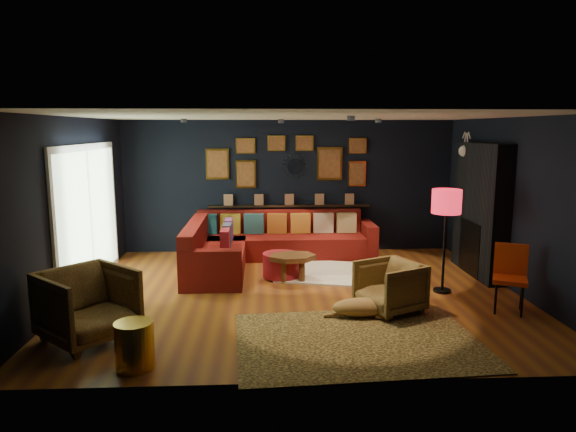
{
  "coord_description": "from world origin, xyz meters",
  "views": [
    {
      "loc": [
        -0.53,
        -7.36,
        2.42
      ],
      "look_at": [
        -0.15,
        0.3,
        1.12
      ],
      "focal_mm": 32.0,
      "sensor_mm": 36.0,
      "label": 1
    }
  ],
  "objects_px": {
    "gold_stool": "(135,345)",
    "orange_chair": "(510,272)",
    "coffee_table": "(292,260)",
    "pouf": "(281,265)",
    "sectional": "(258,245)",
    "armchair_left": "(88,302)",
    "dog": "(361,304)",
    "armchair_right": "(390,284)",
    "floor_lamp": "(446,206)"
  },
  "relations": [
    {
      "from": "coffee_table",
      "to": "armchair_left",
      "type": "distance_m",
      "value": 3.38
    },
    {
      "from": "pouf",
      "to": "floor_lamp",
      "type": "xyz_separation_m",
      "value": [
        2.4,
        -0.85,
        1.08
      ]
    },
    {
      "from": "gold_stool",
      "to": "pouf",
      "type": "bearing_deg",
      "value": 62.87
    },
    {
      "from": "armchair_left",
      "to": "armchair_right",
      "type": "xyz_separation_m",
      "value": [
        3.71,
        0.78,
        -0.09
      ]
    },
    {
      "from": "armchair_left",
      "to": "orange_chair",
      "type": "relative_size",
      "value": 1.03
    },
    {
      "from": "orange_chair",
      "to": "coffee_table",
      "type": "bearing_deg",
      "value": 176.61
    },
    {
      "from": "pouf",
      "to": "armchair_right",
      "type": "xyz_separation_m",
      "value": [
        1.4,
        -1.64,
        0.15
      ]
    },
    {
      "from": "armchair_left",
      "to": "gold_stool",
      "type": "distance_m",
      "value": 1.04
    },
    {
      "from": "sectional",
      "to": "pouf",
      "type": "bearing_deg",
      "value": -69.38
    },
    {
      "from": "pouf",
      "to": "dog",
      "type": "xyz_separation_m",
      "value": [
        0.98,
        -1.84,
        -0.04
      ]
    },
    {
      "from": "dog",
      "to": "armchair_left",
      "type": "bearing_deg",
      "value": -170.06
    },
    {
      "from": "dog",
      "to": "sectional",
      "type": "bearing_deg",
      "value": 115.51
    },
    {
      "from": "sectional",
      "to": "dog",
      "type": "height_order",
      "value": "sectional"
    },
    {
      "from": "floor_lamp",
      "to": "gold_stool",
      "type": "bearing_deg",
      "value": -150.2
    },
    {
      "from": "sectional",
      "to": "armchair_left",
      "type": "relative_size",
      "value": 3.65
    },
    {
      "from": "sectional",
      "to": "gold_stool",
      "type": "relative_size",
      "value": 6.93
    },
    {
      "from": "coffee_table",
      "to": "gold_stool",
      "type": "distance_m",
      "value": 3.51
    },
    {
      "from": "gold_stool",
      "to": "orange_chair",
      "type": "bearing_deg",
      "value": 17.71
    },
    {
      "from": "sectional",
      "to": "orange_chair",
      "type": "height_order",
      "value": "orange_chair"
    },
    {
      "from": "armchair_right",
      "to": "gold_stool",
      "type": "xyz_separation_m",
      "value": [
        -3.01,
        -1.52,
        -0.13
      ]
    },
    {
      "from": "pouf",
      "to": "dog",
      "type": "height_order",
      "value": "pouf"
    },
    {
      "from": "gold_stool",
      "to": "dog",
      "type": "bearing_deg",
      "value": 26.91
    },
    {
      "from": "sectional",
      "to": "coffee_table",
      "type": "distance_m",
      "value": 1.27
    },
    {
      "from": "sectional",
      "to": "armchair_left",
      "type": "height_order",
      "value": "armchair_left"
    },
    {
      "from": "pouf",
      "to": "orange_chair",
      "type": "height_order",
      "value": "orange_chair"
    },
    {
      "from": "coffee_table",
      "to": "orange_chair",
      "type": "height_order",
      "value": "orange_chair"
    },
    {
      "from": "floor_lamp",
      "to": "orange_chair",
      "type": "bearing_deg",
      "value": -53.07
    },
    {
      "from": "armchair_left",
      "to": "gold_stool",
      "type": "xyz_separation_m",
      "value": [
        0.7,
        -0.74,
        -0.22
      ]
    },
    {
      "from": "armchair_right",
      "to": "gold_stool",
      "type": "bearing_deg",
      "value": -89.51
    },
    {
      "from": "pouf",
      "to": "gold_stool",
      "type": "xyz_separation_m",
      "value": [
        -1.61,
        -3.15,
        0.02
      ]
    },
    {
      "from": "sectional",
      "to": "armchair_left",
      "type": "distance_m",
      "value": 3.93
    },
    {
      "from": "gold_stool",
      "to": "floor_lamp",
      "type": "xyz_separation_m",
      "value": [
        4.02,
        2.3,
        1.06
      ]
    },
    {
      "from": "coffee_table",
      "to": "pouf",
      "type": "relative_size",
      "value": 1.46
    },
    {
      "from": "orange_chair",
      "to": "gold_stool",
      "type": "bearing_deg",
      "value": -137.23
    },
    {
      "from": "pouf",
      "to": "orange_chair",
      "type": "bearing_deg",
      "value": -28.98
    },
    {
      "from": "armchair_left",
      "to": "sectional",
      "type": "bearing_deg",
      "value": 12.66
    },
    {
      "from": "sectional",
      "to": "orange_chair",
      "type": "xyz_separation_m",
      "value": [
        3.4,
        -2.68,
        0.21
      ]
    },
    {
      "from": "sectional",
      "to": "dog",
      "type": "bearing_deg",
      "value": -64.47
    },
    {
      "from": "gold_stool",
      "to": "orange_chair",
      "type": "xyz_separation_m",
      "value": [
        4.63,
        1.48,
        0.29
      ]
    },
    {
      "from": "coffee_table",
      "to": "floor_lamp",
      "type": "bearing_deg",
      "value": -17.91
    },
    {
      "from": "pouf",
      "to": "orange_chair",
      "type": "relative_size",
      "value": 0.66
    },
    {
      "from": "coffee_table",
      "to": "armchair_left",
      "type": "height_order",
      "value": "armchair_left"
    },
    {
      "from": "coffee_table",
      "to": "orange_chair",
      "type": "xyz_separation_m",
      "value": [
        2.84,
        -1.54,
        0.19
      ]
    },
    {
      "from": "orange_chair",
      "to": "floor_lamp",
      "type": "xyz_separation_m",
      "value": [
        -0.62,
        0.82,
        0.77
      ]
    },
    {
      "from": "sectional",
      "to": "floor_lamp",
      "type": "xyz_separation_m",
      "value": [
        2.78,
        -1.86,
        0.98
      ]
    },
    {
      "from": "pouf",
      "to": "floor_lamp",
      "type": "bearing_deg",
      "value": -19.52
    },
    {
      "from": "armchair_left",
      "to": "pouf",
      "type": "bearing_deg",
      "value": -1.64
    },
    {
      "from": "coffee_table",
      "to": "armchair_left",
      "type": "relative_size",
      "value": 0.93
    },
    {
      "from": "orange_chair",
      "to": "dog",
      "type": "distance_m",
      "value": 2.08
    },
    {
      "from": "floor_lamp",
      "to": "armchair_left",
      "type": "bearing_deg",
      "value": -161.67
    }
  ]
}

